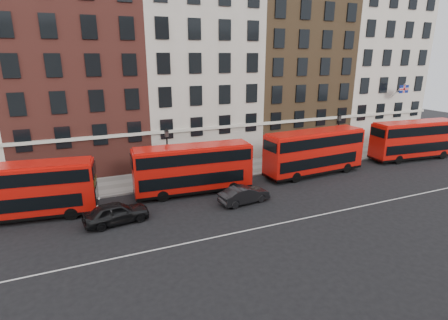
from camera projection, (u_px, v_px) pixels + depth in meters
name	position (u px, v px, depth m)	size (l,w,h in m)	color
ground	(272.00, 211.00, 26.98)	(120.00, 120.00, 0.00)	black
pavement	(220.00, 171.00, 36.20)	(80.00, 5.00, 0.15)	gray
kerb	(230.00, 178.00, 34.00)	(80.00, 0.30, 0.16)	gray
road_centre_line	(286.00, 222.00, 25.21)	(70.00, 0.12, 0.01)	white
building_terrace	(192.00, 68.00, 39.68)	(64.00, 11.95, 22.00)	beige
bus_a	(22.00, 190.00, 25.14)	(10.20, 3.73, 4.19)	red
bus_b	(193.00, 168.00, 30.00)	(10.32, 3.17, 4.27)	red
bus_c	(314.00, 151.00, 34.76)	(10.84, 3.22, 4.50)	red
bus_d	(414.00, 139.00, 40.05)	(10.74, 3.50, 4.43)	red
car_rear	(116.00, 213.00, 24.94)	(1.84, 4.57, 1.56)	black
car_front	(244.00, 195.00, 28.40)	(1.49, 4.27, 1.41)	black
lamp_post_left	(168.00, 155.00, 31.16)	(0.44, 0.44, 5.33)	black
lamp_post_right	(338.00, 135.00, 38.78)	(0.44, 0.44, 5.33)	black
traffic_light	(391.00, 135.00, 41.62)	(0.25, 0.45, 3.27)	black
iron_railings	(212.00, 160.00, 37.98)	(6.60, 0.06, 1.00)	black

